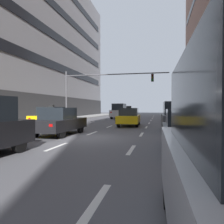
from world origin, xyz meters
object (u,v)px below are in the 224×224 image
car_parked_1 (187,130)px  street_tree_2 (188,98)px  car_driving_2 (59,122)px  street_tree_0 (184,100)px  taxi_driving_1 (52,117)px  car_driving_3 (119,111)px  taxi_driving_0 (129,117)px  car_parked_2 (175,117)px  pedestrian_0 (211,118)px  pedestrian_1 (216,116)px  traffic_signal_0 (99,85)px

car_parked_1 → street_tree_2: bearing=82.9°
car_driving_2 → street_tree_0: bearing=65.4°
car_driving_2 → car_parked_1: 7.78m
taxi_driving_1 → car_driving_3: 15.15m
taxi_driving_0 → car_parked_2: bearing=-48.0°
taxi_driving_1 → street_tree_2: size_ratio=0.91×
taxi_driving_1 → street_tree_0: street_tree_0 is taller
pedestrian_0 → car_parked_2: bearing=137.0°
car_driving_2 → pedestrian_1: size_ratio=2.78×
pedestrian_1 → car_driving_3: bearing=120.9°
car_driving_3 → street_tree_2: 10.13m
pedestrian_1 → taxi_driving_0: bearing=151.5°
car_driving_3 → street_tree_0: bearing=4.1°
taxi_driving_0 → pedestrian_0: (5.60, -5.88, 0.24)m
car_driving_2 → car_parked_2: size_ratio=1.04×
car_driving_3 → car_parked_1: (6.95, -23.28, -0.32)m
traffic_signal_0 → pedestrian_0: 15.16m
car_driving_3 → pedestrian_1: 18.79m
taxi_driving_0 → traffic_signal_0: traffic_signal_0 is taller
traffic_signal_0 → car_parked_1: bearing=-63.2°
car_driving_3 → street_tree_2: street_tree_2 is taller
car_parked_2 → traffic_signal_0: traffic_signal_0 is taller
taxi_driving_0 → traffic_signal_0: bearing=129.6°
taxi_driving_1 → car_parked_1: taxi_driving_1 is taller
street_tree_0 → pedestrian_1: (0.28, -16.80, -1.67)m
car_driving_3 → pedestrian_0: (8.82, -18.51, -0.07)m
taxi_driving_0 → street_tree_0: bearing=65.2°
pedestrian_0 → pedestrian_1: 2.53m
car_parked_1 → traffic_signal_0: (-8.00, 15.80, 3.55)m
street_tree_0 → street_tree_2: bearing=-89.4°
street_tree_2 → traffic_signal_0: bearing=-158.4°
taxi_driving_0 → car_driving_2: taxi_driving_0 is taller
car_driving_3 → taxi_driving_0: bearing=-75.7°
traffic_signal_0 → street_tree_2: bearing=21.6°
car_driving_3 → pedestrian_1: car_driving_3 is taller
street_tree_0 → traffic_signal_0: bearing=-142.0°
pedestrian_1 → car_driving_2: bearing=-158.9°
street_tree_0 → car_parked_2: bearing=-97.9°
car_parked_2 → street_tree_2: size_ratio=0.85×
taxi_driving_0 → car_parked_2: size_ratio=1.02×
traffic_signal_0 → street_tree_2: 11.36m
taxi_driving_0 → street_tree_0: street_tree_0 is taller
traffic_signal_0 → pedestrian_1: traffic_signal_0 is taller
car_driving_2 → car_driving_3: car_driving_3 is taller
traffic_signal_0 → street_tree_0: traffic_signal_0 is taller
car_parked_1 → pedestrian_0: (1.87, 4.76, 0.25)m
car_driving_3 → street_tree_2: size_ratio=0.92×
taxi_driving_0 → pedestrian_0: taxi_driving_0 is taller
car_driving_3 → car_parked_2: 18.15m
car_parked_1 → pedestrian_0: pedestrian_0 is taller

